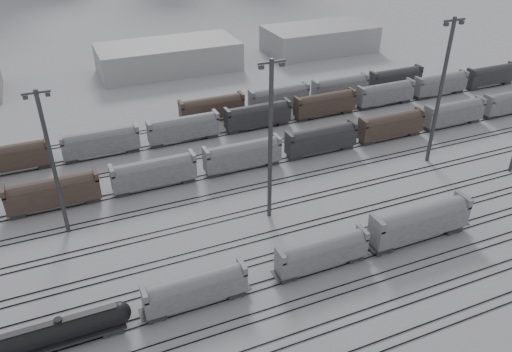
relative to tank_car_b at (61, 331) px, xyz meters
name	(u,v)px	position (x,y,z in m)	size (l,w,h in m)	color
ground	(275,287)	(27.30, -1.00, -2.35)	(900.00, 900.00, 0.00)	silver
tracks	(230,218)	(27.30, 16.50, -2.27)	(220.00, 71.50, 0.16)	black
tank_car_b	(61,331)	(0.00, 0.00, 0.00)	(16.45, 2.74, 4.07)	#252528
hopper_car_a	(195,288)	(16.44, 0.00, 0.63)	(13.50, 2.68, 4.83)	#252528
hopper_car_b	(322,252)	(34.94, 0.00, 0.67)	(13.68, 2.72, 4.89)	#252528
hopper_car_c	(420,220)	(51.73, 0.00, 1.32)	(16.61, 3.30, 5.94)	#252528
light_mast_b	(52,162)	(2.55, 23.33, 10.21)	(3.79, 0.61, 23.67)	#3A393C
light_mast_c	(270,139)	(33.60, 14.95, 11.72)	(4.24, 0.68, 26.52)	#3A393C
light_mast_d	(441,90)	(70.25, 19.92, 12.44)	(4.46, 0.71, 27.89)	#3A393C
bg_string_near	(243,156)	(35.30, 31.00, 0.45)	(151.00, 3.00, 5.60)	gray
bg_string_mid	(258,117)	(45.30, 47.00, 0.45)	(151.00, 3.00, 5.60)	#252528
bg_string_far	(310,93)	(62.80, 55.00, 0.45)	(66.00, 3.00, 5.60)	#4C3830
warehouse_mid	(169,57)	(37.30, 94.00, 1.65)	(40.00, 18.00, 8.00)	#A3A3A5
warehouse_right	(320,39)	(87.30, 94.00, 1.65)	(35.00, 18.00, 8.00)	#A3A3A5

